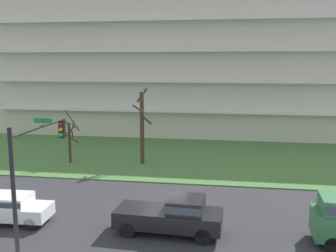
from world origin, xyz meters
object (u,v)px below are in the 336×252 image
Objects in this scene: tree_left at (142,126)px; sedan_white_near_left at (10,207)px; pickup_black_center_left at (173,215)px; tree_far_left at (70,139)px; traffic_signal_mast at (34,164)px.

tree_left reaches higher than sedan_white_near_left.
pickup_black_center_left is (8.97, -0.01, 0.14)m from sedan_white_near_left.
pickup_black_center_left is at bearing -2.10° from sedan_white_near_left.
tree_far_left is 6.28m from tree_left.
tree_far_left reaches higher than pickup_black_center_left.
tree_left is at bearing 69.01° from sedan_white_near_left.
traffic_signal_mast is at bearing -72.34° from tree_far_left.
tree_left reaches higher than pickup_black_center_left.
sedan_white_near_left is 5.37m from traffic_signal_mast.
sedan_white_near_left is 8.97m from pickup_black_center_left.
pickup_black_center_left is at bearing -49.00° from tree_far_left.
traffic_signal_mast is at bearing -44.16° from sedan_white_near_left.
sedan_white_near_left is (1.66, -12.22, -1.33)m from tree_far_left.
tree_far_left is 12.41m from sedan_white_near_left.
traffic_signal_mast is (3.13, -2.83, 3.32)m from sedan_white_near_left.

